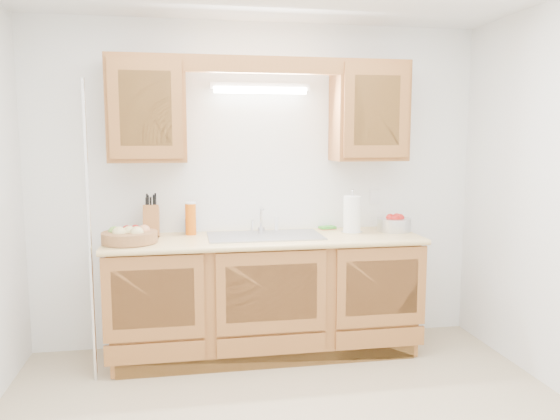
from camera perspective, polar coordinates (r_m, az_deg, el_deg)
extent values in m
cube|color=white|center=(4.29, -2.18, 2.52)|extent=(3.50, 0.02, 2.50)
cube|color=white|center=(1.42, 14.73, -7.86)|extent=(3.50, 0.02, 2.50)
cube|color=#95572B|center=(4.15, -1.55, -9.04)|extent=(2.20, 0.60, 0.86)
cube|color=#EAC67B|center=(4.03, -1.54, -3.10)|extent=(2.30, 0.63, 0.04)
cube|color=#95572B|center=(4.09, -13.69, 10.14)|extent=(0.55, 0.33, 0.75)
cube|color=#95572B|center=(4.31, 9.26, 10.10)|extent=(0.55, 0.33, 0.75)
cube|color=#95572B|center=(4.00, -1.62, 14.93)|extent=(2.20, 0.05, 0.12)
cylinder|color=white|center=(4.19, -2.04, 12.39)|extent=(0.70, 0.05, 0.05)
cube|color=white|center=(4.23, -2.10, 12.76)|extent=(0.76, 0.06, 0.05)
cube|color=#9E9EA3|center=(4.05, -1.58, -2.73)|extent=(0.84, 0.46, 0.01)
cube|color=#9E9EA3|center=(4.04, -4.53, -3.97)|extent=(0.39, 0.40, 0.16)
cube|color=#9E9EA3|center=(4.10, 1.33, -3.78)|extent=(0.39, 0.40, 0.16)
cylinder|color=silver|center=(4.24, -1.98, -2.03)|extent=(0.06, 0.06, 0.04)
cylinder|color=silver|center=(4.23, -1.98, -0.96)|extent=(0.02, 0.02, 0.16)
cylinder|color=silver|center=(4.17, -1.89, 0.16)|extent=(0.02, 0.12, 0.02)
cylinder|color=white|center=(4.25, -0.38, -1.46)|extent=(0.03, 0.03, 0.12)
cylinder|color=silver|center=(3.78, -19.30, -2.40)|extent=(0.03, 0.03, 2.00)
cube|color=white|center=(4.52, 9.86, 1.39)|extent=(0.08, 0.01, 0.12)
cylinder|color=#AE7646|center=(3.92, -15.44, -2.74)|extent=(0.46, 0.46, 0.07)
sphere|color=#D8C67F|center=(3.88, -16.45, -2.37)|extent=(0.10, 0.10, 0.10)
sphere|color=#D8C67F|center=(3.86, -14.75, -2.36)|extent=(0.10, 0.10, 0.10)
sphere|color=tan|center=(3.95, -14.02, -2.14)|extent=(0.09, 0.09, 0.09)
sphere|color=#B01814|center=(3.98, -15.68, -2.14)|extent=(0.08, 0.08, 0.08)
sphere|color=#72A53F|center=(3.96, -16.94, -2.24)|extent=(0.08, 0.08, 0.08)
sphere|color=#D8C67F|center=(3.91, -15.47, -2.28)|extent=(0.09, 0.09, 0.09)
sphere|color=#B01814|center=(4.01, -14.88, -2.06)|extent=(0.08, 0.08, 0.08)
cube|color=#95572B|center=(4.14, -13.29, -1.16)|extent=(0.11, 0.19, 0.25)
cylinder|color=black|center=(4.10, -13.80, 0.64)|extent=(0.01, 0.04, 0.09)
cylinder|color=black|center=(4.10, -13.37, 0.71)|extent=(0.01, 0.04, 0.09)
cylinder|color=black|center=(4.10, -12.94, 0.77)|extent=(0.01, 0.04, 0.09)
cylinder|color=black|center=(4.14, -13.62, 0.87)|extent=(0.01, 0.04, 0.09)
cylinder|color=black|center=(4.14, -13.05, 0.94)|extent=(0.01, 0.04, 0.09)
cylinder|color=black|center=(4.17, -13.74, 1.03)|extent=(0.01, 0.04, 0.09)
cylinder|color=black|center=(4.17, -12.89, 1.10)|extent=(0.01, 0.04, 0.09)
cylinder|color=#D85E0C|center=(4.16, -9.32, -0.95)|extent=(0.09, 0.09, 0.24)
cylinder|color=white|center=(4.14, -9.36, 0.73)|extent=(0.08, 0.08, 0.01)
imported|color=blue|center=(4.22, -9.32, -1.26)|extent=(0.09, 0.09, 0.17)
cube|color=#CC333F|center=(4.38, 4.97, -1.98)|extent=(0.14, 0.11, 0.01)
cube|color=green|center=(4.38, 4.97, -1.83)|extent=(0.14, 0.11, 0.02)
cylinder|color=silver|center=(4.23, 7.51, -2.31)|extent=(0.16, 0.16, 0.01)
cylinder|color=silver|center=(4.21, 7.54, -0.20)|extent=(0.02, 0.02, 0.33)
cylinder|color=white|center=(4.21, 7.54, -0.40)|extent=(0.16, 0.16, 0.27)
sphere|color=silver|center=(4.19, 7.58, 2.01)|extent=(0.02, 0.02, 0.02)
cylinder|color=silver|center=(4.36, 11.80, -1.50)|extent=(0.28, 0.28, 0.10)
sphere|color=#B01814|center=(4.35, 11.45, -0.85)|extent=(0.07, 0.07, 0.07)
sphere|color=#B01814|center=(4.39, 12.09, -0.79)|extent=(0.07, 0.07, 0.07)
sphere|color=#B01814|center=(4.33, 11.97, -0.90)|extent=(0.07, 0.07, 0.07)
sphere|color=#B01814|center=(4.35, 12.42, -0.86)|extent=(0.07, 0.07, 0.07)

